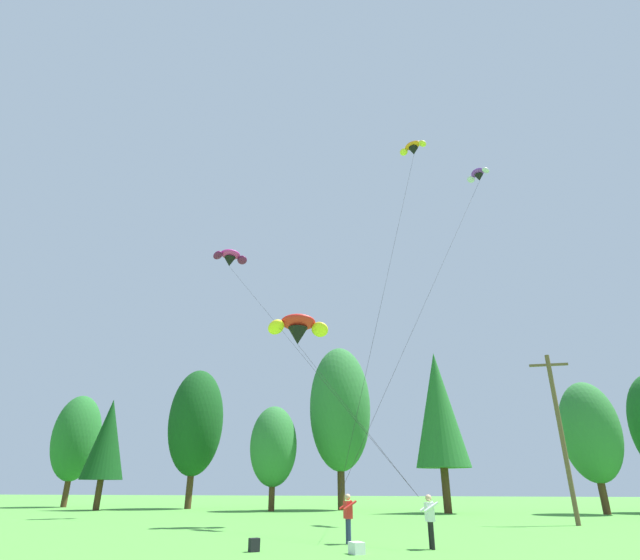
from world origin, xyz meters
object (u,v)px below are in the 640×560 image
at_px(utility_pole, 561,430).
at_px(parafoil_kite_high_purple, 478,175).
at_px(parafoil_kite_mid_magenta, 230,258).
at_px(parafoil_kite_far_orange, 413,149).
at_px(picnic_cooler, 357,548).
at_px(backpack, 254,545).
at_px(kite_flyer_near, 348,514).
at_px(parafoil_kite_low_red_yellow, 298,328).
at_px(kite_flyer_mid, 430,516).

bearing_deg(utility_pole, parafoil_kite_high_purple, 146.32).
relative_size(parafoil_kite_mid_magenta, parafoil_kite_far_orange, 0.80).
xyz_separation_m(parafoil_kite_mid_magenta, picnic_cooler, (12.66, -17.25, -19.53)).
height_order(parafoil_kite_high_purple, parafoil_kite_mid_magenta, parafoil_kite_high_purple).
bearing_deg(backpack, kite_flyer_near, 5.21).
height_order(kite_flyer_near, parafoil_kite_low_red_yellow, parafoil_kite_low_red_yellow).
bearing_deg(parafoil_kite_mid_magenta, kite_flyer_near, -50.50).
relative_size(parafoil_kite_far_orange, backpack, 58.58).
xyz_separation_m(kite_flyer_mid, parafoil_kite_mid_magenta, (-14.96, 15.51, 18.70)).
distance_m(parafoil_kite_high_purple, picnic_cooler, 29.58).
distance_m(parafoil_kite_far_orange, picnic_cooler, 27.42).
distance_m(parafoil_kite_high_purple, parafoil_kite_far_orange, 5.96).
height_order(parafoil_kite_mid_magenta, parafoil_kite_far_orange, parafoil_kite_far_orange).
distance_m(kite_flyer_near, kite_flyer_mid, 3.17).
relative_size(parafoil_kite_high_purple, parafoil_kite_mid_magenta, 1.22).
bearing_deg(kite_flyer_mid, parafoil_kite_mid_magenta, 133.96).
xyz_separation_m(utility_pole, picnic_cooler, (-10.00, -14.33, -4.77)).
bearing_deg(parafoil_kite_high_purple, kite_flyer_mid, -111.63).
relative_size(parafoil_kite_low_red_yellow, picnic_cooler, 19.77).
relative_size(utility_pole, parafoil_kite_low_red_yellow, 0.91).
bearing_deg(kite_flyer_mid, parafoil_kite_high_purple, 68.37).
bearing_deg(parafoil_kite_far_orange, parafoil_kite_mid_magenta, 162.26).
height_order(parafoil_kite_mid_magenta, parafoil_kite_low_red_yellow, parafoil_kite_mid_magenta).
bearing_deg(picnic_cooler, backpack, 58.06).
bearing_deg(parafoil_kite_far_orange, parafoil_kite_high_purple, 36.68).
height_order(utility_pole, backpack, utility_pole).
height_order(kite_flyer_mid, picnic_cooler, kite_flyer_mid).
xyz_separation_m(parafoil_kite_far_orange, backpack, (-6.44, -12.35, -24.32)).
bearing_deg(kite_flyer_mid, parafoil_kite_far_orange, 85.63).
relative_size(kite_flyer_mid, parafoil_kite_far_orange, 0.07).
xyz_separation_m(utility_pole, parafoil_kite_low_red_yellow, (-14.85, -3.74, 5.98)).
height_order(parafoil_kite_high_purple, parafoil_kite_low_red_yellow, parafoil_kite_high_purple).
relative_size(kite_flyer_near, backpack, 4.23).
bearing_deg(parafoil_kite_low_red_yellow, parafoil_kite_mid_magenta, 139.55).
height_order(parafoil_kite_mid_magenta, backpack, parafoil_kite_mid_magenta).
bearing_deg(backpack, picnic_cooler, -39.86).
relative_size(kite_flyer_mid, backpack, 4.23).
bearing_deg(parafoil_kite_high_purple, parafoil_kite_far_orange, -143.32).
distance_m(kite_flyer_near, picnic_cooler, 2.94).
bearing_deg(parafoil_kite_high_purple, backpack, -125.18).
relative_size(parafoil_kite_high_purple, parafoil_kite_low_red_yellow, 2.22).
height_order(utility_pole, parafoil_kite_mid_magenta, parafoil_kite_mid_magenta).
bearing_deg(kite_flyer_mid, parafoil_kite_low_red_yellow, 128.93).
height_order(kite_flyer_near, picnic_cooler, kite_flyer_near).
bearing_deg(backpack, parafoil_kite_far_orange, 20.19).
bearing_deg(parafoil_kite_mid_magenta, picnic_cooler, -53.73).
relative_size(utility_pole, parafoil_kite_high_purple, 0.41).
bearing_deg(parafoil_kite_far_orange, utility_pole, 17.11).
bearing_deg(parafoil_kite_high_purple, parafoil_kite_mid_magenta, 175.83).
relative_size(parafoil_kite_mid_magenta, parafoil_kite_low_red_yellow, 1.83).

